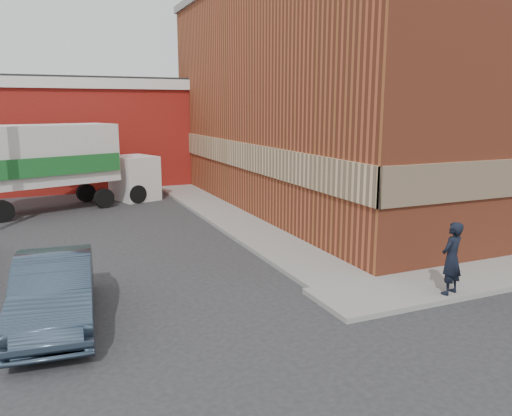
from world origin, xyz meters
name	(u,v)px	position (x,y,z in m)	size (l,w,h in m)	color
ground	(321,290)	(0.00, 0.00, 0.00)	(90.00, 90.00, 0.00)	#28282B
brick_building	(387,94)	(8.50, 9.00, 4.68)	(14.25, 18.25, 9.36)	#A14529
sidewalk_west	(218,212)	(0.60, 9.00, 0.06)	(1.80, 18.00, 0.12)	gray
warehouse	(33,132)	(-6.00, 20.00, 2.81)	(16.30, 8.30, 5.60)	maroon
man	(452,258)	(2.31, -1.55, 0.93)	(0.59, 0.39, 1.61)	black
sedan	(54,291)	(-5.66, 0.50, 0.67)	(1.42, 4.06, 1.34)	#304051
box_truck	(62,161)	(-4.95, 12.34, 1.99)	(7.30, 4.22, 3.46)	silver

